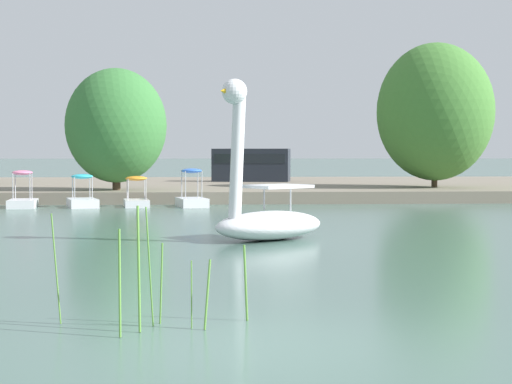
% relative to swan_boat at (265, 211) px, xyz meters
% --- Properties ---
extents(ground_plane, '(663.76, 663.76, 0.00)m').
position_rel_swan_boat_xyz_m(ground_plane, '(-0.99, -12.32, -0.76)').
color(ground_plane, '#47665B').
extents(shore_bank_far, '(144.32, 23.78, 0.54)m').
position_rel_swan_boat_xyz_m(shore_bank_far, '(-0.99, 27.44, -0.49)').
color(shore_bank_far, slate).
rests_on(shore_bank_far, ground_plane).
extents(swan_boat, '(3.59, 3.19, 4.10)m').
position_rel_swan_boat_xyz_m(swan_boat, '(0.00, 0.00, 0.00)').
color(swan_boat, white).
rests_on(swan_boat, ground_plane).
extents(pedal_boat_blue, '(1.47, 2.12, 1.60)m').
position_rel_swan_boat_xyz_m(pedal_boat_blue, '(-2.07, 14.07, -0.32)').
color(pedal_boat_blue, white).
rests_on(pedal_boat_blue, ground_plane).
extents(pedal_boat_orange, '(1.23, 1.96, 1.28)m').
position_rel_swan_boat_xyz_m(pedal_boat_orange, '(-4.38, 14.20, -0.32)').
color(pedal_boat_orange, white).
rests_on(pedal_boat_orange, ground_plane).
extents(pedal_boat_cyan, '(1.61, 2.33, 1.37)m').
position_rel_swan_boat_xyz_m(pedal_boat_cyan, '(-6.59, 14.03, -0.38)').
color(pedal_boat_cyan, white).
rests_on(pedal_boat_cyan, ground_plane).
extents(pedal_boat_pink, '(1.28, 2.12, 1.54)m').
position_rel_swan_boat_xyz_m(pedal_boat_pink, '(-9.02, 13.97, -0.34)').
color(pedal_boat_pink, white).
rests_on(pedal_boat_pink, ground_plane).
extents(tree_willow_near_path, '(7.33, 7.50, 7.15)m').
position_rel_swan_boat_xyz_m(tree_willow_near_path, '(9.89, 20.24, 3.52)').
color(tree_willow_near_path, '#423323').
rests_on(tree_willow_near_path, shore_bank_far).
extents(tree_willow_overhanging, '(5.44, 5.41, 5.59)m').
position_rel_swan_boat_xyz_m(tree_willow_overhanging, '(-5.58, 17.96, 2.74)').
color(tree_willow_overhanging, '#423323').
rests_on(tree_willow_overhanging, shore_bank_far).
extents(parked_van, '(4.80, 2.63, 1.96)m').
position_rel_swan_boat_xyz_m(parked_van, '(1.29, 29.55, 0.84)').
color(parked_van, '#1E232D').
rests_on(parked_van, shore_bank_far).
extents(reed_clump_foreground, '(2.62, 1.06, 1.59)m').
position_rel_swan_boat_xyz_m(reed_clump_foreground, '(-2.19, -11.12, -0.11)').
color(reed_clump_foreground, '#568E38').
rests_on(reed_clump_foreground, ground_plane).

